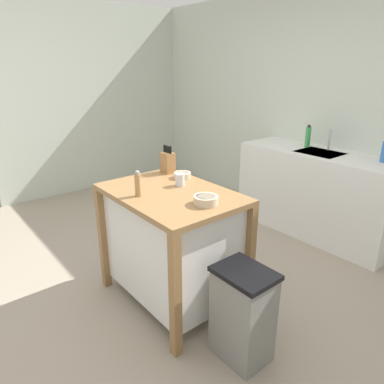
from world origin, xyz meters
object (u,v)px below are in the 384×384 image
at_px(bowl_ceramic_small, 182,175).
at_px(pepper_grinder, 138,184).
at_px(drinking_cup, 180,180).
at_px(kitchen_island, 172,241).
at_px(trash_bin, 243,314).
at_px(sink_faucet, 329,140).
at_px(knife_block, 168,162).
at_px(bowl_stoneware_deep, 206,200).
at_px(bottle_dish_soap, 308,137).

xyz_separation_m(bowl_ceramic_small, pepper_grinder, (0.13, -0.49, 0.06)).
distance_m(drinking_cup, pepper_grinder, 0.36).
bearing_deg(kitchen_island, drinking_cup, 114.67).
relative_size(drinking_cup, trash_bin, 0.15).
bearing_deg(trash_bin, kitchen_island, 178.73).
xyz_separation_m(kitchen_island, trash_bin, (0.76, -0.02, -0.19)).
distance_m(pepper_grinder, sink_faucet, 2.30).
distance_m(bowl_ceramic_small, drinking_cup, 0.19).
xyz_separation_m(kitchen_island, bowl_ceramic_small, (-0.20, 0.26, 0.43)).
relative_size(knife_block, bowl_ceramic_small, 1.73).
xyz_separation_m(kitchen_island, pepper_grinder, (-0.07, -0.23, 0.49)).
bearing_deg(bowl_stoneware_deep, drinking_cup, 166.50).
xyz_separation_m(sink_faucet, bottle_dish_soap, (-0.23, -0.04, 0.00)).
bearing_deg(bottle_dish_soap, pepper_grinder, -86.30).
distance_m(bowl_ceramic_small, bottle_dish_soap, 1.76).
xyz_separation_m(knife_block, drinking_cup, (0.34, -0.13, -0.04)).
height_order(kitchen_island, trash_bin, kitchen_island).
height_order(bowl_stoneware_deep, pepper_grinder, pepper_grinder).
distance_m(bowl_ceramic_small, bowl_stoneware_deep, 0.59).
bearing_deg(bowl_stoneware_deep, pepper_grinder, -147.37).
distance_m(kitchen_island, sink_faucet, 2.13).
xyz_separation_m(bowl_ceramic_small, bowl_stoneware_deep, (0.54, -0.23, 0.01)).
bearing_deg(bowl_stoneware_deep, sink_faucet, 99.09).
height_order(drinking_cup, bottle_dish_soap, bottle_dish_soap).
relative_size(kitchen_island, bowl_stoneware_deep, 6.41).
bearing_deg(bottle_dish_soap, knife_block, -96.11).
bearing_deg(knife_block, pepper_grinder, -55.86).
bearing_deg(knife_block, bottle_dish_soap, 83.89).
distance_m(bowl_stoneware_deep, bottle_dish_soap, 2.07).
distance_m(knife_block, trash_bin, 1.38).
relative_size(bowl_stoneware_deep, trash_bin, 0.26).
bearing_deg(sink_faucet, drinking_cup, -92.33).
xyz_separation_m(bowl_ceramic_small, drinking_cup, (0.14, -0.13, 0.02)).
xyz_separation_m(knife_block, bowl_ceramic_small, (0.20, -0.00, -0.07)).
height_order(drinking_cup, trash_bin, drinking_cup).
bearing_deg(bowl_ceramic_small, knife_block, 179.82).
xyz_separation_m(trash_bin, sink_faucet, (-0.74, 2.09, 0.71)).
distance_m(kitchen_island, trash_bin, 0.79).
bearing_deg(kitchen_island, bowl_stoneware_deep, 5.88).
distance_m(kitchen_island, pepper_grinder, 0.55).
relative_size(knife_block, sink_faucet, 1.06).
height_order(bowl_ceramic_small, pepper_grinder, pepper_grinder).
relative_size(knife_block, trash_bin, 0.37).
bearing_deg(bowl_stoneware_deep, bottle_dish_soap, 105.66).
bearing_deg(bottle_dish_soap, kitchen_island, -83.96).
bearing_deg(sink_faucet, kitchen_island, -90.50).
relative_size(pepper_grinder, bottle_dish_soap, 0.76).
bearing_deg(bowl_ceramic_small, bottle_dish_soap, 90.42).
xyz_separation_m(bowl_ceramic_small, bottle_dish_soap, (-0.01, 1.76, 0.09)).
relative_size(kitchen_island, pepper_grinder, 5.61).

